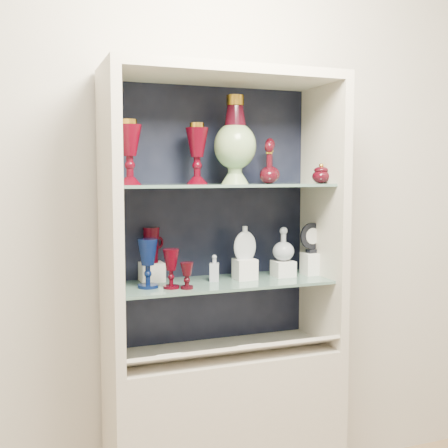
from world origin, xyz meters
name	(u,v)px	position (x,y,z in m)	size (l,w,h in m)	color
wall_back	(207,198)	(0.00, 1.75, 1.40)	(3.50, 0.02, 2.80)	beige
cabinet_base	(224,434)	(0.00, 1.53, 0.38)	(1.00, 0.40, 0.75)	beige
cabinet_back_panel	(209,215)	(0.00, 1.72, 1.32)	(0.98, 0.02, 1.15)	black
cabinet_side_left	(110,222)	(-0.48, 1.53, 1.32)	(0.04, 0.40, 1.15)	beige
cabinet_side_right	(323,215)	(0.48, 1.53, 1.32)	(0.04, 0.40, 1.15)	beige
cabinet_top_cap	(224,75)	(0.00, 1.53, 1.92)	(1.00, 0.40, 0.04)	beige
shelf_lower	(222,283)	(0.00, 1.55, 1.04)	(0.92, 0.34, 0.01)	slate
shelf_upper	(222,185)	(0.00, 1.55, 1.46)	(0.92, 0.34, 0.01)	slate
label_ledge	(233,351)	(0.00, 1.42, 0.78)	(0.92, 0.18, 0.01)	beige
label_card_0	(246,346)	(0.06, 1.42, 0.80)	(0.10, 0.07, 0.00)	white
label_card_1	(167,355)	(-0.28, 1.42, 0.80)	(0.10, 0.07, 0.00)	white
pedestal_lamp_left	(130,152)	(-0.40, 1.50, 1.60)	(0.10, 0.10, 0.25)	#4D020E
pedestal_lamp_right	(197,154)	(-0.10, 1.58, 1.60)	(0.10, 0.10, 0.26)	#4D020E
enamel_urn	(235,140)	(0.06, 1.56, 1.66)	(0.18, 0.18, 0.37)	#064221
ruby_decanter_a	(269,160)	(0.19, 1.49, 1.57)	(0.08, 0.08, 0.20)	#3F0810
ruby_decanter_b	(270,159)	(0.25, 1.61, 1.58)	(0.09, 0.09, 0.21)	#3F0810
lidded_bowl	(321,173)	(0.44, 1.48, 1.51)	(0.08, 0.08, 0.09)	#3F0810
cobalt_goblet	(148,263)	(-0.33, 1.53, 1.15)	(0.08, 0.08, 0.20)	#071443
ruby_goblet_tall	(171,269)	(-0.25, 1.48, 1.13)	(0.07, 0.07, 0.16)	#4D020E
ruby_goblet_small	(187,276)	(-0.19, 1.45, 1.10)	(0.05, 0.05, 0.11)	#3F0810
riser_ruby_pitcher	(152,272)	(-0.28, 1.66, 1.09)	(0.10, 0.10, 0.08)	silver
ruby_pitcher	(151,245)	(-0.28, 1.66, 1.21)	(0.11, 0.07, 0.15)	#4D020E
clear_square_bottle	(214,268)	(-0.03, 1.56, 1.11)	(0.04, 0.04, 0.12)	#9FA7B6
riser_flat_flask	(245,269)	(0.11, 1.56, 1.09)	(0.09, 0.09, 0.09)	silver
flat_flask	(245,242)	(0.11, 1.56, 1.21)	(0.11, 0.04, 0.15)	silver
riser_clear_round_decanter	(283,269)	(0.30, 1.57, 1.08)	(0.09, 0.09, 0.07)	silver
clear_round_decanter	(283,245)	(0.30, 1.57, 1.19)	(0.10, 0.10, 0.15)	#9FA7B6
riser_cameo_medallion	(311,264)	(0.44, 1.56, 1.10)	(0.08, 0.08, 0.10)	silver
cameo_medallion	(312,237)	(0.44, 1.56, 1.22)	(0.12, 0.04, 0.14)	black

